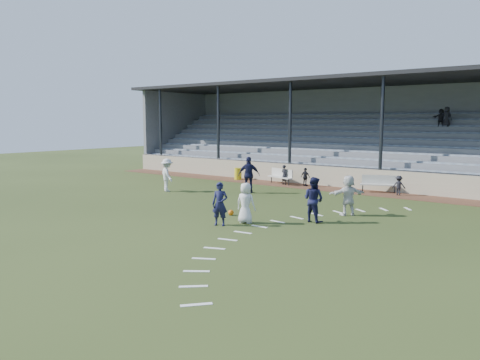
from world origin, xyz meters
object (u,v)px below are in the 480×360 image
at_px(player_white_lead, 246,203).
at_px(player_navy_lead, 220,204).
at_px(bench_right, 380,182).
at_px(football, 231,213).
at_px(trash_bin, 238,174).
at_px(bench_left, 281,175).

height_order(player_white_lead, player_navy_lead, player_navy_lead).
xyz_separation_m(player_white_lead, player_navy_lead, (-0.53, -0.92, 0.04)).
height_order(bench_right, football, bench_right).
xyz_separation_m(trash_bin, football, (7.11, -9.65, -0.29)).
height_order(trash_bin, player_navy_lead, player_navy_lead).
bearing_deg(football, bench_left, 110.70).
xyz_separation_m(football, player_white_lead, (1.40, -0.84, 0.68)).
bearing_deg(trash_bin, bench_right, 1.78).
distance_m(bench_left, football, 10.23).
distance_m(bench_right, football, 10.30).
height_order(football, player_white_lead, player_white_lead).
xyz_separation_m(bench_left, player_white_lead, (5.01, -10.40, 0.21)).
relative_size(player_white_lead, player_navy_lead, 0.96).
bearing_deg(player_navy_lead, bench_right, 57.72).
relative_size(football, player_white_lead, 0.15).
bearing_deg(football, player_navy_lead, -63.70).
bearing_deg(bench_left, football, -51.26).
height_order(bench_right, player_navy_lead, player_navy_lead).
distance_m(bench_left, player_navy_lead, 12.17).
bearing_deg(football, bench_right, 75.39).
xyz_separation_m(bench_right, player_navy_lead, (-1.73, -11.71, 0.24)).
relative_size(bench_left, player_navy_lead, 1.22).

